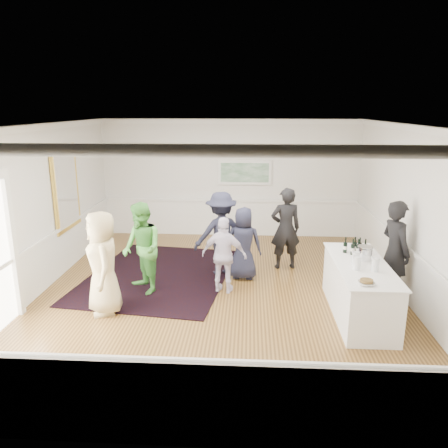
# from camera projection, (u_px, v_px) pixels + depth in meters

# --- Properties ---
(floor) EXTENTS (8.00, 8.00, 0.00)m
(floor) POSITION_uv_depth(u_px,v_px,m) (220.00, 293.00, 8.50)
(floor) COLOR olive
(floor) RESTS_ON ground
(ceiling) EXTENTS (7.00, 8.00, 0.02)m
(ceiling) POSITION_uv_depth(u_px,v_px,m) (220.00, 125.00, 7.67)
(ceiling) COLOR white
(ceiling) RESTS_ON wall_back
(wall_left) EXTENTS (0.02, 8.00, 3.20)m
(wall_left) POSITION_uv_depth(u_px,v_px,m) (37.00, 210.00, 8.29)
(wall_left) COLOR white
(wall_left) RESTS_ON floor
(wall_right) EXTENTS (0.02, 8.00, 3.20)m
(wall_right) POSITION_uv_depth(u_px,v_px,m) (413.00, 216.00, 7.89)
(wall_right) COLOR white
(wall_right) RESTS_ON floor
(wall_back) EXTENTS (7.00, 0.02, 3.20)m
(wall_back) POSITION_uv_depth(u_px,v_px,m) (230.00, 179.00, 11.94)
(wall_back) COLOR white
(wall_back) RESTS_ON floor
(wall_front) EXTENTS (7.00, 0.02, 3.20)m
(wall_front) POSITION_uv_depth(u_px,v_px,m) (193.00, 310.00, 4.23)
(wall_front) COLOR white
(wall_front) RESTS_ON floor
(wainscoting) EXTENTS (7.00, 8.00, 1.00)m
(wainscoting) POSITION_uv_depth(u_px,v_px,m) (220.00, 269.00, 8.37)
(wainscoting) COLOR white
(wainscoting) RESTS_ON floor
(mirror) EXTENTS (0.05, 1.25, 1.85)m
(mirror) POSITION_uv_depth(u_px,v_px,m) (66.00, 188.00, 9.48)
(mirror) COLOR #EABD44
(mirror) RESTS_ON wall_left
(landscape_painting) EXTENTS (1.44, 0.06, 0.66)m
(landscape_painting) POSITION_uv_depth(u_px,v_px,m) (245.00, 172.00, 11.82)
(landscape_painting) COLOR white
(landscape_painting) RESTS_ON wall_back
(area_rug) EXTENTS (3.32, 4.09, 0.02)m
(area_rug) POSITION_uv_depth(u_px,v_px,m) (159.00, 275.00, 9.39)
(area_rug) COLOR black
(area_rug) RESTS_ON floor
(serving_table) EXTENTS (0.89, 2.33, 0.94)m
(serving_table) POSITION_uv_depth(u_px,v_px,m) (359.00, 289.00, 7.49)
(serving_table) COLOR white
(serving_table) RESTS_ON floor
(bartender) EXTENTS (0.66, 0.81, 1.90)m
(bartender) POSITION_uv_depth(u_px,v_px,m) (395.00, 252.00, 7.95)
(bartender) COLOR black
(bartender) RESTS_ON floor
(guest_tan) EXTENTS (0.90, 1.05, 1.82)m
(guest_tan) POSITION_uv_depth(u_px,v_px,m) (103.00, 263.00, 7.49)
(guest_tan) COLOR tan
(guest_tan) RESTS_ON floor
(guest_green) EXTENTS (1.05, 1.09, 1.77)m
(guest_green) POSITION_uv_depth(u_px,v_px,m) (142.00, 248.00, 8.33)
(guest_green) COLOR #4FA743
(guest_green) RESTS_ON floor
(guest_lilac) EXTENTS (0.93, 0.53, 1.50)m
(guest_lilac) POSITION_uv_depth(u_px,v_px,m) (224.00, 255.00, 8.37)
(guest_lilac) COLOR white
(guest_lilac) RESTS_ON floor
(guest_dark_a) EXTENTS (1.32, 1.01, 1.80)m
(guest_dark_a) POSITION_uv_depth(u_px,v_px,m) (221.00, 234.00, 9.25)
(guest_dark_a) COLOR #1F2134
(guest_dark_a) RESTS_ON floor
(guest_dark_b) EXTENTS (0.73, 0.54, 1.83)m
(guest_dark_b) POSITION_uv_depth(u_px,v_px,m) (285.00, 228.00, 9.60)
(guest_dark_b) COLOR black
(guest_dark_b) RESTS_ON floor
(guest_navy) EXTENTS (0.80, 0.57, 1.53)m
(guest_navy) POSITION_uv_depth(u_px,v_px,m) (243.00, 243.00, 9.05)
(guest_navy) COLOR #1F2134
(guest_navy) RESTS_ON floor
(wine_bottles) EXTENTS (0.40, 0.20, 0.31)m
(wine_bottles) POSITION_uv_depth(u_px,v_px,m) (356.00, 246.00, 7.82)
(wine_bottles) COLOR black
(wine_bottles) RESTS_ON serving_table
(juice_pitchers) EXTENTS (0.39, 0.40, 0.24)m
(juice_pitchers) POSITION_uv_depth(u_px,v_px,m) (363.00, 262.00, 7.11)
(juice_pitchers) COLOR #77C345
(juice_pitchers) RESTS_ON serving_table
(ice_bucket) EXTENTS (0.26, 0.26, 0.25)m
(ice_bucket) POSITION_uv_depth(u_px,v_px,m) (365.00, 254.00, 7.51)
(ice_bucket) COLOR silver
(ice_bucket) RESTS_ON serving_table
(nut_bowl) EXTENTS (0.25, 0.25, 0.08)m
(nut_bowl) POSITION_uv_depth(u_px,v_px,m) (366.00, 282.00, 6.49)
(nut_bowl) COLOR white
(nut_bowl) RESTS_ON serving_table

